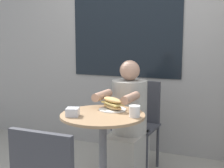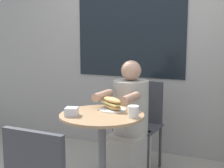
# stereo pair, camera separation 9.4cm
# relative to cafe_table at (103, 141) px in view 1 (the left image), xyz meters

# --- Properties ---
(storefront_wall) EXTENTS (8.00, 0.09, 2.80)m
(storefront_wall) POSITION_rel_cafe_table_xyz_m (-0.00, 1.34, 0.87)
(storefront_wall) COLOR gray
(storefront_wall) RESTS_ON ground_plane
(cafe_table) EXTENTS (0.63, 0.63, 0.74)m
(cafe_table) POSITION_rel_cafe_table_xyz_m (0.00, 0.00, 0.00)
(cafe_table) COLOR #997551
(cafe_table) RESTS_ON ground_plane
(diner_chair) EXTENTS (0.40, 0.40, 0.87)m
(diner_chair) POSITION_rel_cafe_table_xyz_m (0.04, 0.83, -0.01)
(diner_chair) COLOR #333338
(diner_chair) RESTS_ON ground_plane
(seated_diner) EXTENTS (0.34, 0.58, 1.11)m
(seated_diner) POSITION_rel_cafe_table_xyz_m (0.03, 0.49, -0.05)
(seated_diner) COLOR gray
(seated_diner) RESTS_ON ground_plane
(sandwich_on_plate) EXTENTS (0.23, 0.21, 0.10)m
(sandwich_on_plate) POSITION_rel_cafe_table_xyz_m (0.02, 0.15, 0.25)
(sandwich_on_plate) COLOR white
(sandwich_on_plate) RESTS_ON cafe_table
(drink_cup) EXTENTS (0.08, 0.08, 0.08)m
(drink_cup) POSITION_rel_cafe_table_xyz_m (0.25, 0.01, 0.25)
(drink_cup) COLOR silver
(drink_cup) RESTS_ON cafe_table
(napkin_box) EXTENTS (0.11, 0.11, 0.06)m
(napkin_box) POSITION_rel_cafe_table_xyz_m (-0.18, -0.13, 0.24)
(napkin_box) COLOR silver
(napkin_box) RESTS_ON cafe_table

